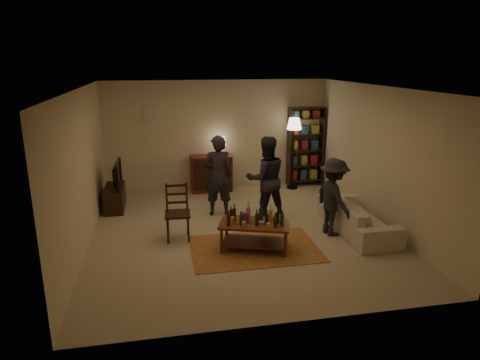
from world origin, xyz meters
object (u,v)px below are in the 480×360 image
object	(u,v)px
dining_chair	(177,209)
tv_stand	(115,192)
coffee_table	(255,226)
bookshelf	(305,146)
dresser	(212,172)
sofa	(357,216)
person_left	(218,176)
person_right	(266,179)
person_by_sofa	(333,197)
floor_lamp	(294,129)

from	to	relation	value
dining_chair	tv_stand	world-z (taller)	tv_stand
coffee_table	bookshelf	distance (m)	4.22
dresser	sofa	distance (m)	3.93
coffee_table	tv_stand	xyz separation A→B (m)	(-2.54, 2.61, -0.04)
person_left	person_right	world-z (taller)	person_right
dresser	tv_stand	bearing A→B (deg)	-157.93
dining_chair	coffee_table	bearing A→B (deg)	-28.06
dresser	person_left	size ratio (longest dim) A/B	0.80
dresser	person_by_sofa	bearing A→B (deg)	-59.36
bookshelf	person_right	world-z (taller)	bookshelf
coffee_table	person_by_sofa	size ratio (longest dim) A/B	0.92
dresser	person_right	world-z (taller)	person_right
floor_lamp	sofa	xyz separation A→B (m)	(0.35, -2.94, -1.22)
tv_stand	person_by_sofa	xyz separation A→B (m)	(4.12, -2.23, 0.34)
dining_chair	person_left	xyz separation A→B (m)	(0.91, 1.08, 0.30)
dresser	person_left	bearing A→B (deg)	-92.54
floor_lamp	person_left	xyz separation A→B (m)	(-2.12, -1.52, -0.68)
coffee_table	floor_lamp	xyz separation A→B (m)	(1.75, 3.35, 1.10)
person_left	dining_chair	bearing A→B (deg)	53.18
coffee_table	person_left	xyz separation A→B (m)	(-0.37, 1.83, 0.42)
coffee_table	person_right	world-z (taller)	person_right
dresser	person_left	distance (m)	1.73
dresser	floor_lamp	xyz separation A→B (m)	(2.04, -0.17, 1.05)
tv_stand	bookshelf	world-z (taller)	bookshelf
person_left	person_by_sofa	world-z (taller)	person_left
tv_stand	person_by_sofa	size ratio (longest dim) A/B	0.73
person_right	person_by_sofa	xyz separation A→B (m)	(1.03, -1.00, -0.13)
coffee_table	person_left	distance (m)	1.91
coffee_table	dining_chair	xyz separation A→B (m)	(-1.27, 0.74, 0.12)
floor_lamp	sofa	bearing A→B (deg)	-83.22
dining_chair	sofa	size ratio (longest dim) A/B	0.50
sofa	coffee_table	bearing A→B (deg)	100.92
tv_stand	person_right	xyz separation A→B (m)	(3.09, -1.23, 0.48)
person_left	dresser	bearing A→B (deg)	-89.38
dresser	bookshelf	bearing A→B (deg)	1.57
person_by_sofa	dresser	bearing A→B (deg)	20.22
floor_lamp	person_by_sofa	bearing A→B (deg)	-93.42
coffee_table	bookshelf	xyz separation A→B (m)	(2.15, 3.59, 0.61)
floor_lamp	person_by_sofa	world-z (taller)	floor_lamp
bookshelf	sofa	world-z (taller)	bookshelf
coffee_table	dining_chair	world-z (taller)	dining_chair
coffee_table	dresser	world-z (taller)	dresser
bookshelf	floor_lamp	xyz separation A→B (m)	(-0.40, -0.24, 0.49)
dining_chair	person_left	distance (m)	1.45
coffee_table	tv_stand	size ratio (longest dim) A/B	1.26
person_right	person_by_sofa	distance (m)	1.44
coffee_table	bookshelf	size ratio (longest dim) A/B	0.66
dresser	person_right	size ratio (longest dim) A/B	0.79
bookshelf	sofa	xyz separation A→B (m)	(-0.05, -3.18, -0.73)
bookshelf	coffee_table	bearing A→B (deg)	-120.92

